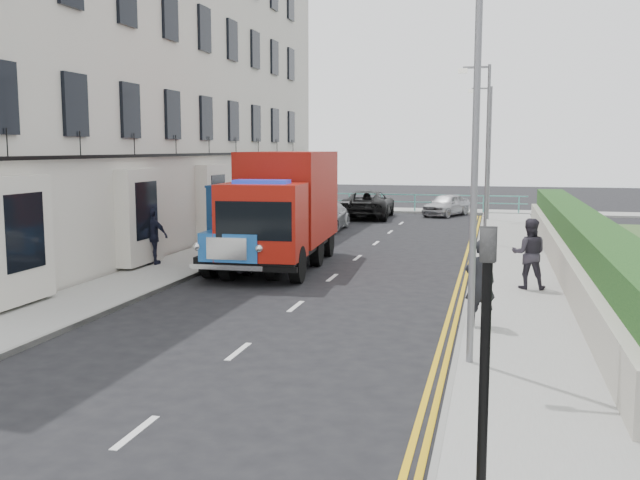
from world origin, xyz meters
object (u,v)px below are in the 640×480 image
at_px(lamp_far, 487,145).
at_px(bedford_lorry, 251,234).
at_px(lamp_near, 468,139).
at_px(lamp_mid, 484,144).
at_px(pedestrian_east_near, 480,283).
at_px(red_lorry, 284,206).
at_px(parked_car_front, 239,247).

xyz_separation_m(lamp_far, bedford_lorry, (-6.73, -17.94, -2.76)).
xyz_separation_m(lamp_near, bedford_lorry, (-6.73, 8.06, -2.76)).
bearing_deg(lamp_near, lamp_mid, 90.00).
relative_size(lamp_far, bedford_lorry, 1.21).
relative_size(lamp_near, pedestrian_east_near, 3.80).
bearing_deg(bedford_lorry, red_lorry, 69.46).
bearing_deg(lamp_mid, pedestrian_east_near, -89.04).
relative_size(lamp_mid, parked_car_front, 1.75).
bearing_deg(lamp_near, red_lorry, 122.38).
distance_m(bedford_lorry, red_lorry, 1.90).
height_order(bedford_lorry, red_lorry, red_lorry).
xyz_separation_m(red_lorry, parked_car_front, (-1.32, -0.71, -1.30)).
distance_m(lamp_mid, pedestrian_east_near, 13.67).
distance_m(lamp_far, parked_car_front, 18.87).
distance_m(lamp_near, parked_car_front, 12.16).
distance_m(lamp_mid, lamp_far, 10.00).
distance_m(lamp_mid, red_lorry, 9.03).
bearing_deg(lamp_far, parked_car_front, -113.74).
bearing_deg(pedestrian_east_near, lamp_mid, -110.95).
bearing_deg(pedestrian_east_near, lamp_near, 63.30).
height_order(lamp_far, pedestrian_east_near, lamp_far).
height_order(lamp_near, pedestrian_east_near, lamp_near).
distance_m(red_lorry, parked_car_front, 1.98).
relative_size(red_lorry, parked_car_front, 1.81).
distance_m(lamp_mid, parked_car_front, 10.77).
xyz_separation_m(lamp_near, parked_car_front, (-7.48, 9.00, -3.31)).
bearing_deg(pedestrian_east_near, parked_car_front, -61.38).
bearing_deg(bedford_lorry, lamp_far, 67.95).
xyz_separation_m(lamp_near, pedestrian_east_near, (0.22, 2.66, -2.96)).
bearing_deg(lamp_near, bedford_lorry, 129.86).
xyz_separation_m(lamp_mid, bedford_lorry, (-6.73, -7.94, -2.76)).
height_order(lamp_mid, pedestrian_east_near, lamp_mid).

